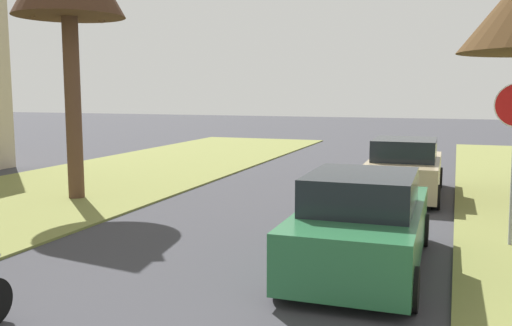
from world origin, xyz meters
TOP-DOWN VIEW (x-y plane):
  - parked_sedan_green at (2.21, 7.44)m, footprint 1.98×4.42m
  - parked_sedan_tan at (2.28, 14.19)m, footprint 1.98×4.42m

SIDE VIEW (x-z plane):
  - parked_sedan_green at x=2.21m, z-range -0.06..1.51m
  - parked_sedan_tan at x=2.28m, z-range -0.06..1.51m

